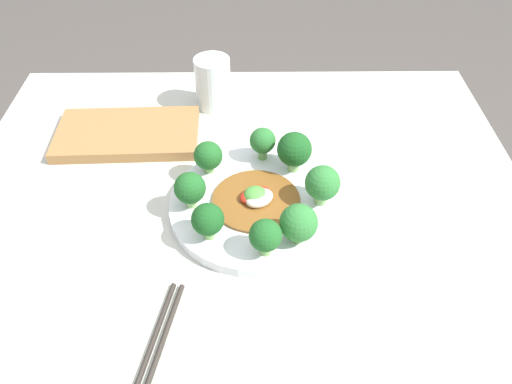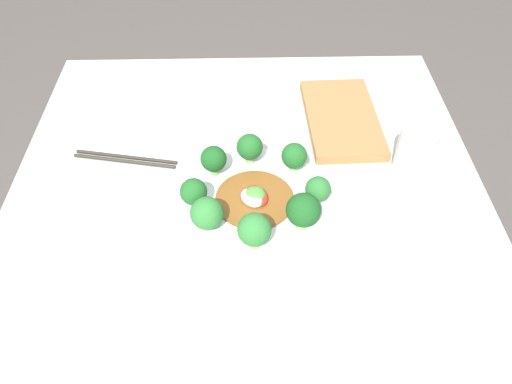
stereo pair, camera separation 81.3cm
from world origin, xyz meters
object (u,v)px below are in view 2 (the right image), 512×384
object	(u,v)px
broccoli_northeast	(305,211)
broccoli_south	(195,192)
cutting_board	(343,118)
broccoli_east	(256,230)
plate	(256,203)
broccoli_southeast	(208,214)
broccoli_northwest	(296,156)
broccoli_west	(251,147)
broccoli_north	(319,190)
drinking_glass	(417,152)
stirfry_center	(256,198)
chopsticks	(127,159)
broccoli_southwest	(215,159)

from	to	relation	value
broccoli_northeast	broccoli_south	distance (m)	0.19
cutting_board	broccoli_east	bearing A→B (deg)	-29.54
plate	broccoli_southeast	world-z (taller)	broccoli_southeast
broccoli_northwest	broccoli_west	distance (m)	0.08
cutting_board	broccoli_north	bearing A→B (deg)	-18.16
broccoli_east	drinking_glass	world-z (taller)	drinking_glass
drinking_glass	stirfry_center	bearing A→B (deg)	-74.54
broccoli_northwest	broccoli_south	distance (m)	0.20
broccoli_west	drinking_glass	distance (m)	0.30
plate	drinking_glass	world-z (taller)	drinking_glass
broccoli_west	broccoli_southeast	size ratio (longest dim) A/B	0.98
broccoli_northeast	broccoli_north	distance (m)	0.06
broccoli_northwest	broccoli_north	distance (m)	0.10
broccoli_northwest	broccoli_north	xyz separation A→B (m)	(0.09, 0.03, 0.00)
broccoli_west	broccoli_southeast	distance (m)	0.17
broccoli_northwest	chopsticks	world-z (taller)	broccoli_northwest
stirfry_center	broccoli_northeast	bearing A→B (deg)	51.01
broccoli_northeast	broccoli_southeast	bearing A→B (deg)	-91.41
broccoli_northwest	cutting_board	bearing A→B (deg)	144.22
broccoli_west	broccoli_north	bearing A→B (deg)	45.38
broccoli_northeast	broccoli_west	distance (m)	0.18
broccoli_west	chopsticks	distance (m)	0.25
broccoli_northwest	broccoli_south	size ratio (longest dim) A/B	0.95
broccoli_northwest	broccoli_northeast	world-z (taller)	broccoli_northeast
drinking_glass	broccoli_west	bearing A→B (deg)	-93.56
broccoli_south	chopsticks	size ratio (longest dim) A/B	0.29
broccoli_southwest	chopsticks	bearing A→B (deg)	-108.43
broccoli_south	broccoli_north	bearing A→B (deg)	89.94
cutting_board	drinking_glass	bearing A→B (deg)	34.82
broccoli_southwest	broccoli_east	bearing A→B (deg)	22.28
broccoli_west	stirfry_center	size ratio (longest dim) A/B	0.44
chopsticks	broccoli_northwest	bearing A→B (deg)	81.11
broccoli_north	cutting_board	xyz separation A→B (m)	(-0.25, 0.08, -0.04)
broccoli_southeast	stirfry_center	xyz separation A→B (m)	(-0.06, 0.08, -0.03)
broccoli_west	drinking_glass	size ratio (longest dim) A/B	0.59
drinking_glass	cutting_board	xyz separation A→B (m)	(-0.15, -0.11, -0.04)
broccoli_northeast	chopsticks	xyz separation A→B (m)	(-0.19, -0.33, -0.05)
plate	broccoli_southwest	size ratio (longest dim) A/B	4.57
broccoli_north	broccoli_southwest	distance (m)	0.20
drinking_glass	cutting_board	size ratio (longest dim) A/B	0.39
broccoli_west	broccoli_southeast	xyz separation A→B (m)	(0.16, -0.07, -0.00)
broccoli_southeast	chopsticks	size ratio (longest dim) A/B	0.30
broccoli_northeast	broccoli_southwest	world-z (taller)	broccoli_northeast
broccoli_northwest	broccoli_west	world-z (taller)	broccoli_west
drinking_glass	broccoli_northeast	bearing A→B (deg)	-56.61
chopsticks	broccoli_north	bearing A→B (deg)	68.49
broccoli_south	chopsticks	bearing A→B (deg)	-133.87
broccoli_northeast	stirfry_center	distance (m)	0.10
broccoli_north	broccoli_southeast	world-z (taller)	broccoli_southeast
broccoli_northwest	broccoli_east	world-z (taller)	broccoli_east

